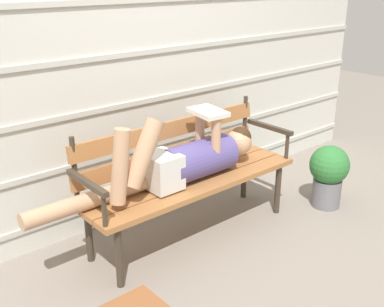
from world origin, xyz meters
name	(u,v)px	position (x,y,z in m)	size (l,w,h in m)	color
ground_plane	(198,238)	(0.00, 0.00, 0.00)	(12.00, 12.00, 0.00)	gray
house_siding	(141,52)	(0.00, 0.61, 1.21)	(4.96, 0.08, 2.41)	beige
park_bench	(186,170)	(0.00, 0.13, 0.47)	(1.60, 0.47, 0.83)	#9E6638
reclining_person	(183,160)	(-0.08, 0.06, 0.58)	(1.68, 0.26, 0.52)	#514784
potted_plant	(329,173)	(1.08, -0.29, 0.28)	(0.30, 0.30, 0.50)	slate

